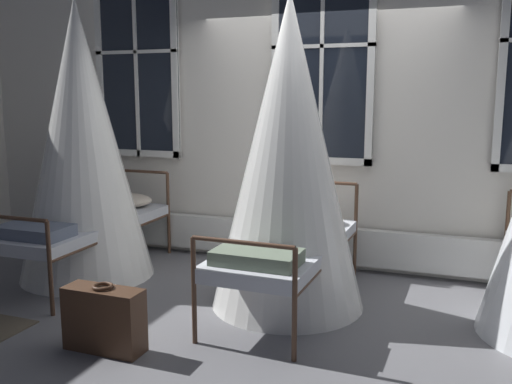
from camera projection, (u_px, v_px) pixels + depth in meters
name	position (u px, v px, depth m)	size (l,w,h in m)	color
ground	(290.00, 299.00, 4.79)	(17.64, 17.64, 0.00)	slate
back_wall_with_windows	(324.00, 103.00, 5.52)	(8.17, 0.10, 3.29)	silver
window_bank	(320.00, 153.00, 5.49)	(5.13, 0.10, 2.87)	black
cot_first	(82.00, 145.00, 5.21)	(1.25, 1.94, 2.60)	#4C3323
cot_second	(289.00, 158.00, 4.46)	(1.25, 1.95, 2.52)	#4C3323
suitcase_dark	(104.00, 319.00, 3.79)	(0.56, 0.22, 0.47)	#472D1E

